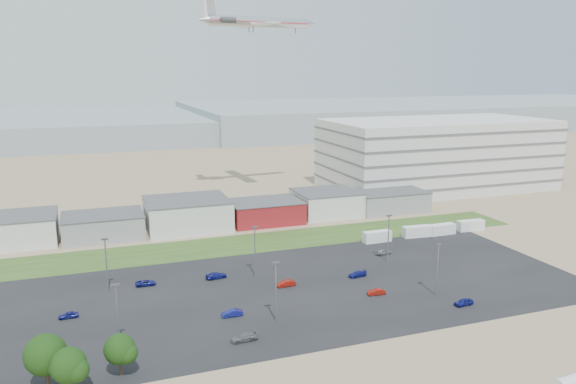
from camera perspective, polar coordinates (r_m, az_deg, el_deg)
name	(u,v)px	position (r m, az deg, el deg)	size (l,w,h in m)	color
ground	(302,338)	(93.99, 1.41, -14.63)	(700.00, 700.00, 0.00)	#977C60
parking_lot	(289,290)	(112.63, 0.06, -9.91)	(120.00, 50.00, 0.01)	black
grass_strip	(226,246)	(140.18, -6.37, -5.46)	(160.00, 16.00, 0.02)	#2D4A1C
hills_backdrop	(192,126)	(401.12, -9.75, 6.66)	(700.00, 200.00, 9.00)	gray
building_row	(146,218)	(154.52, -14.23, -2.55)	(170.00, 20.00, 8.00)	silver
parking_garage	(437,154)	(213.05, 14.85, 3.76)	(80.00, 40.00, 25.00)	silver
storage_tank_nw	(569,384)	(88.30, 26.67, -17.01)	(4.18, 2.09, 2.51)	silver
box_trailer_a	(377,237)	(143.90, 9.03, -4.49)	(7.38, 2.31, 2.77)	silver
box_trailer_b	(417,231)	(150.20, 12.95, -3.93)	(7.57, 2.36, 2.84)	silver
box_trailer_c	(442,229)	(153.93, 15.36, -3.68)	(7.40, 2.31, 2.77)	silver
box_trailer_d	(471,225)	(159.92, 18.05, -3.24)	(7.50, 2.34, 2.81)	silver
tree_mid	(46,359)	(85.11, -23.38, -15.32)	(6.06, 6.06, 9.09)	black
tree_right	(69,369)	(83.03, -21.39, -16.39)	(5.16, 5.16, 7.73)	black
tree_near	(120,352)	(85.69, -16.71, -15.34)	(4.74, 4.74, 7.11)	black
lightpole_front_l	(118,317)	(92.15, -16.92, -12.07)	(1.26, 0.53, 10.74)	slate
lightpole_front_m	(276,292)	(97.63, -1.24, -10.11)	(1.26, 0.52, 10.70)	slate
lightpole_front_r	(437,270)	(112.15, 14.92, -7.64)	(1.20, 0.50, 10.24)	slate
lightpole_back_l	(106,265)	(115.28, -17.96, -7.11)	(1.28, 0.53, 10.88)	slate
lightpole_back_m	(255,251)	(118.41, -3.39, -6.04)	(1.26, 0.53, 10.72)	slate
lightpole_back_r	(388,239)	(128.62, 10.16, -4.68)	(1.28, 0.53, 10.88)	slate
airliner	(259,22)	(192.44, -2.96, 16.88)	(41.88, 28.55, 12.37)	silver
parked_car_1	(376,292)	(111.45, 8.97, -9.99)	(1.24, 3.56, 1.17)	maroon
parked_car_2	(464,302)	(110.39, 17.42, -10.62)	(1.52, 3.77, 1.28)	navy
parked_car_3	(244,337)	(93.19, -4.49, -14.48)	(1.77, 4.35, 1.26)	#595B5E
parked_car_4	(232,313)	(101.66, -5.71, -12.14)	(1.31, 3.76, 1.24)	navy
parked_car_5	(68,315)	(107.67, -21.42, -11.56)	(1.35, 3.35, 1.14)	navy
parked_car_6	(216,275)	(119.16, -7.30, -8.41)	(1.80, 4.43, 1.29)	navy
parked_car_7	(286,283)	(114.13, -0.19, -9.26)	(1.34, 3.86, 1.27)	maroon
parked_car_8	(384,252)	(134.68, 9.68, -6.03)	(1.52, 3.77, 1.29)	#A5A5AA
parked_car_9	(146,283)	(118.08, -14.26, -8.94)	(1.86, 4.04, 1.12)	navy
parked_car_10	(69,367)	(90.48, -21.32, -16.27)	(1.58, 3.88, 1.13)	navy
parked_car_12	(357,274)	(120.04, 7.07, -8.27)	(1.65, 4.06, 1.18)	navy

